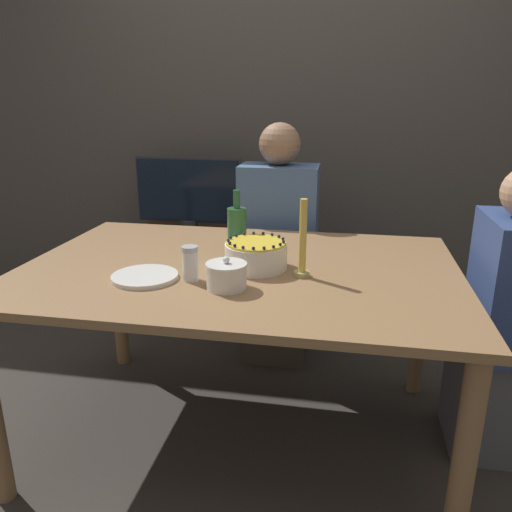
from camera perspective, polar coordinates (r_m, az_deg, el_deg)
ground_plane at (r=2.28m, az=-1.73°, el=-19.75°), size 12.00×12.00×0.00m
wall_behind at (r=3.19m, az=3.59°, el=16.22°), size 8.00×0.05×2.60m
dining_table at (r=1.94m, az=-1.91°, el=-3.79°), size 1.65×1.11×0.77m
cake at (r=1.87m, az=-0.00°, el=0.12°), size 0.23×0.23×0.12m
sugar_bowl at (r=1.67m, az=-3.40°, el=-2.25°), size 0.14×0.14×0.11m
sugar_shaker at (r=1.75m, az=-7.52°, el=-0.83°), size 0.06×0.06×0.13m
plate_stack at (r=1.81m, az=-12.59°, el=-2.32°), size 0.24×0.24×0.02m
candle at (r=1.77m, az=5.35°, el=1.20°), size 0.06×0.06×0.28m
bottle at (r=2.03m, az=-2.18°, el=3.01°), size 0.08×0.08×0.26m
person_man_blue_shirt at (r=2.67m, az=2.55°, el=-0.37°), size 0.40×0.34×1.26m
person_woman_floral at (r=2.19m, az=26.49°, el=-8.13°), size 0.34×0.40×1.15m
side_cabinet at (r=3.22m, az=-7.38°, el=-2.02°), size 0.62×0.48×0.60m
tv_monitor at (r=3.08m, az=-7.75°, el=7.28°), size 0.65×0.10×0.43m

